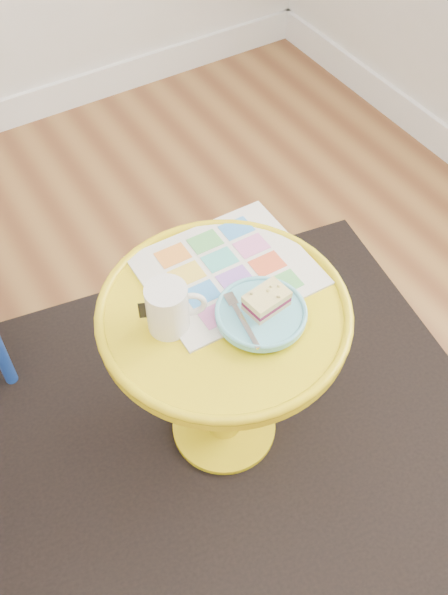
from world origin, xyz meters
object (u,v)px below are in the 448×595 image
newspaper (227,270)px  plate (261,314)px  side_table (224,350)px  mug (169,307)px

newspaper → plate: size_ratio=1.90×
side_table → plate: plate is taller
side_table → mug: 0.22m
mug → plate: size_ratio=0.63×
side_table → newspaper: (0.06, 0.09, 0.14)m
mug → plate: (0.16, -0.08, -0.04)m
side_table → plate: 0.17m
plate → newspaper: bearing=85.3°
plate → mug: bearing=153.1°
newspaper → mug: size_ratio=3.03×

